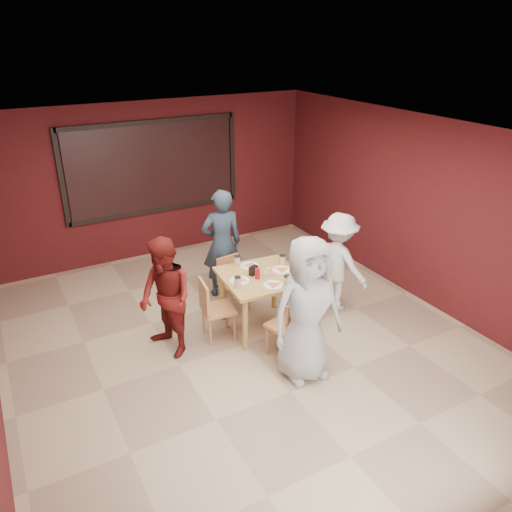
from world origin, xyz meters
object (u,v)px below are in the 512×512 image
chair_left (213,306)px  chair_front (291,324)px  diner_right (338,262)px  chair_back (232,279)px  diner_front (307,310)px  diner_left (166,298)px  dining_table (261,282)px  diner_back (222,244)px  chair_right (310,278)px

chair_left → chair_front: bearing=-52.6°
chair_left → diner_right: size_ratio=0.58×
chair_back → diner_front: size_ratio=0.44×
chair_left → diner_left: size_ratio=0.55×
diner_front → diner_right: bearing=43.7°
dining_table → diner_back: bearing=91.9°
chair_back → chair_right: 1.17m
chair_right → diner_left: 2.24m
dining_table → chair_right: (0.88, 0.09, -0.19)m
chair_right → diner_right: bearing=-22.4°
chair_right → diner_back: diner_back is taller
chair_front → chair_right: size_ratio=0.95×
dining_table → diner_back: diner_back is taller
diner_left → chair_front: bearing=43.7°
diner_left → chair_left: bearing=78.2°
chair_right → diner_front: (-0.93, -1.27, 0.39)m
chair_front → diner_back: 2.00m
chair_right → diner_left: (-2.22, -0.01, 0.27)m
chair_back → diner_left: bearing=-152.0°
chair_front → chair_back: bearing=92.4°
chair_right → diner_back: (-0.92, 1.07, 0.34)m
chair_right → diner_left: size_ratio=0.58×
chair_right → diner_back: bearing=130.6°
chair_front → chair_back: 1.55m
diner_right → diner_back: bearing=28.8°
diner_left → diner_right: diner_left is taller
diner_back → diner_left: diner_back is taller
dining_table → diner_left: 1.35m
chair_front → chair_right: bearing=44.8°
chair_front → chair_right: chair_right is taller
diner_left → diner_back: bearing=117.1°
chair_front → diner_left: (-1.32, 0.88, 0.30)m
dining_table → chair_right: 0.91m
diner_back → diner_right: 1.80m
dining_table → diner_front: size_ratio=0.62×
chair_back → chair_right: chair_right is taller
chair_front → chair_right: 1.26m
chair_back → dining_table: bearing=-83.8°
chair_front → diner_right: diner_right is taller
chair_right → diner_front: 1.62m
chair_back → chair_left: 0.90m
chair_left → diner_front: diner_front is taller
diner_front → chair_right: bearing=57.3°
chair_back → diner_back: bearing=84.1°
dining_table → diner_left: diner_left is taller
chair_front → diner_back: diner_back is taller
chair_back → chair_right: bearing=-34.4°
diner_front → chair_left: bearing=120.6°
diner_front → diner_right: diner_front is taller
chair_left → chair_right: (1.58, 0.00, 0.03)m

